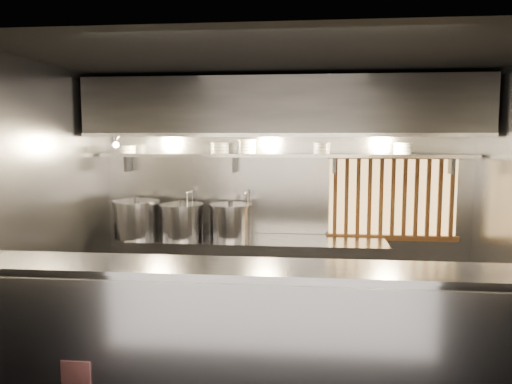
% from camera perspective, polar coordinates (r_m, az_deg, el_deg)
% --- Properties ---
extents(floor, '(4.50, 4.50, 0.00)m').
position_cam_1_polar(floor, '(5.08, 2.27, -18.11)').
color(floor, black).
rests_on(floor, ground).
extents(ceiling, '(4.50, 4.50, 0.00)m').
position_cam_1_polar(ceiling, '(4.68, 2.43, 14.92)').
color(ceiling, black).
rests_on(ceiling, wall_back).
extents(wall_back, '(4.50, 0.00, 4.50)m').
position_cam_1_polar(wall_back, '(6.16, 3.25, -0.21)').
color(wall_back, gray).
rests_on(wall_back, floor).
extents(wall_left, '(0.00, 3.00, 3.00)m').
position_cam_1_polar(wall_left, '(5.32, -22.64, -1.73)').
color(wall_left, gray).
rests_on(wall_left, floor).
extents(serving_counter, '(4.50, 0.56, 1.13)m').
position_cam_1_polar(serving_counter, '(3.98, 1.36, -16.38)').
color(serving_counter, '#9D9DA2').
rests_on(serving_counter, floor).
extents(cooking_bench, '(3.00, 0.70, 0.90)m').
position_cam_1_polar(cooking_bench, '(6.01, 0.12, -9.62)').
color(cooking_bench, '#9D9DA2').
rests_on(cooking_bench, floor).
extents(bowl_shelf, '(4.40, 0.34, 0.04)m').
position_cam_1_polar(bowl_shelf, '(5.95, 3.20, 4.19)').
color(bowl_shelf, '#9D9DA2').
rests_on(bowl_shelf, wall_back).
extents(exhaust_hood, '(4.40, 0.81, 0.65)m').
position_cam_1_polar(exhaust_hood, '(5.73, 3.12, 9.56)').
color(exhaust_hood, '#2D2D30').
rests_on(exhaust_hood, ceiling).
extents(wood_screen, '(1.56, 0.09, 1.04)m').
position_cam_1_polar(wood_screen, '(6.19, 15.33, -0.58)').
color(wood_screen, '#F1BD6C').
rests_on(wood_screen, wall_back).
extents(faucet_left, '(0.04, 0.30, 0.50)m').
position_cam_1_polar(faucet_left, '(6.20, -7.49, -1.07)').
color(faucet_left, silver).
rests_on(faucet_left, wall_back).
extents(faucet_right, '(0.04, 0.30, 0.50)m').
position_cam_1_polar(faucet_right, '(6.08, -1.06, -1.17)').
color(faucet_right, silver).
rests_on(faucet_right, wall_back).
extents(heat_lamp, '(0.25, 0.35, 0.20)m').
position_cam_1_polar(heat_lamp, '(5.89, -15.91, 5.76)').
color(heat_lamp, '#9D9DA2').
rests_on(heat_lamp, exhaust_hood).
extents(pendant_bulb, '(0.09, 0.09, 0.19)m').
position_cam_1_polar(pendant_bulb, '(5.83, 2.16, 4.96)').
color(pendant_bulb, '#2D2D30').
rests_on(pendant_bulb, exhaust_hood).
extents(stock_pot_left, '(0.60, 0.60, 0.48)m').
position_cam_1_polar(stock_pot_left, '(6.16, -13.46, -2.98)').
color(stock_pot_left, '#9D9DA2').
rests_on(stock_pot_left, cooking_bench).
extents(stock_pot_mid, '(0.60, 0.60, 0.45)m').
position_cam_1_polar(stock_pot_mid, '(6.01, -8.49, -3.27)').
color(stock_pot_mid, '#9D9DA2').
rests_on(stock_pot_mid, cooking_bench).
extents(stock_pot_right, '(0.55, 0.55, 0.45)m').
position_cam_1_polar(stock_pot_right, '(5.94, -2.92, -3.32)').
color(stock_pot_right, '#9D9DA2').
rests_on(stock_pot_right, cooking_bench).
extents(red_placard, '(0.23, 0.02, 0.32)m').
position_cam_1_polar(red_placard, '(4.22, -19.86, -19.70)').
color(red_placard, red).
rests_on(red_placard, serving_counter).
extents(bowl_stack_0, '(0.24, 0.24, 0.09)m').
position_cam_1_polar(bowl_stack_0, '(6.34, -14.62, 4.74)').
color(bowl_stack_0, white).
rests_on(bowl_stack_0, bowl_shelf).
extents(bowl_stack_1, '(0.23, 0.23, 0.13)m').
position_cam_1_polar(bowl_stack_1, '(6.03, -4.14, 5.03)').
color(bowl_stack_1, white).
rests_on(bowl_stack_1, bowl_shelf).
extents(bowl_stack_2, '(0.24, 0.24, 0.17)m').
position_cam_1_polar(bowl_stack_2, '(5.98, -1.09, 5.22)').
color(bowl_stack_2, white).
rests_on(bowl_stack_2, bowl_shelf).
extents(bowl_stack_3, '(0.21, 0.21, 0.13)m').
position_cam_1_polar(bowl_stack_3, '(5.94, 7.53, 4.98)').
color(bowl_stack_3, white).
rests_on(bowl_stack_3, bowl_shelf).
extents(bowl_stack_4, '(0.22, 0.22, 0.13)m').
position_cam_1_polar(bowl_stack_4, '(6.03, 16.40, 4.80)').
color(bowl_stack_4, white).
rests_on(bowl_stack_4, bowl_shelf).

